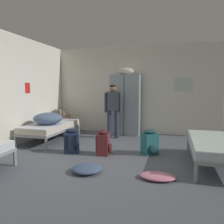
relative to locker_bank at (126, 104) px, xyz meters
The scene contains 15 objects.
ground_plane 2.79m from the locker_bank, 85.56° to the right, with size 9.23×9.23×0.00m, color #565B66.
room_backdrop 1.73m from the locker_bank, 133.48° to the right, with size 5.24×5.83×2.77m.
locker_bank is the anchor object (origin of this frame).
shelf_unit 2.16m from the locker_bank, behind, with size 0.38×0.30×0.57m.
bed_left_rear 2.36m from the locker_bank, 142.40° to the right, with size 0.90×1.90×0.49m.
bed_right 3.25m from the locker_bank, 46.19° to the right, with size 0.90×1.90×0.49m.
bedding_heap 2.40m from the locker_bank, 137.85° to the right, with size 0.76×0.76×0.31m.
person_traveler 0.67m from the locker_bank, 111.15° to the right, with size 0.47×0.28×1.55m.
water_bottle 2.17m from the locker_bank, behind, with size 0.06×0.06×0.22m.
lotion_bottle 2.03m from the locker_bank, behind, with size 0.05×0.05×0.18m.
backpack_teal 2.28m from the locker_bank, 63.72° to the right, with size 0.42×0.42×0.55m.
backpack_navy 2.51m from the locker_bank, 108.02° to the right, with size 0.38×0.40×0.55m.
backpack_maroon 2.34m from the locker_bank, 90.21° to the right, with size 0.37×0.35×0.55m.
clothes_pile_pink 3.60m from the locker_bank, 69.50° to the right, with size 0.56×0.36×0.09m.
clothes_pile_denim 3.41m from the locker_bank, 89.62° to the right, with size 0.51×0.50×0.12m.
Camera 1 is at (1.23, -4.11, 1.44)m, focal length 35.34 mm.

